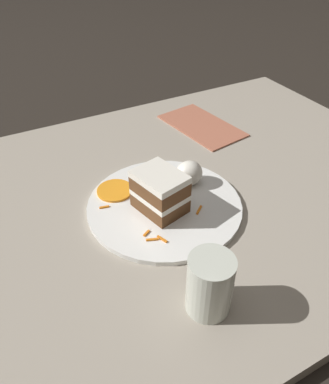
% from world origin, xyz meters
% --- Properties ---
extents(ground_plane, '(6.00, 6.00, 0.00)m').
position_xyz_m(ground_plane, '(0.00, 0.00, 0.00)').
color(ground_plane, black).
rests_on(ground_plane, ground).
extents(dining_table, '(1.36, 0.81, 0.03)m').
position_xyz_m(dining_table, '(0.00, 0.00, 0.01)').
color(dining_table, gray).
rests_on(dining_table, ground).
extents(plate, '(0.30, 0.30, 0.01)m').
position_xyz_m(plate, '(0.05, -0.03, 0.03)').
color(plate, white).
rests_on(plate, dining_table).
extents(cake_slice, '(0.09, 0.11, 0.08)m').
position_xyz_m(cake_slice, '(0.04, -0.04, 0.08)').
color(cake_slice, brown).
rests_on(cake_slice, plate).
extents(cream_dollop, '(0.06, 0.05, 0.05)m').
position_xyz_m(cream_dollop, '(0.13, 0.00, 0.07)').
color(cream_dollop, white).
rests_on(cream_dollop, plate).
extents(orange_garnish, '(0.07, 0.07, 0.00)m').
position_xyz_m(orange_garnish, '(-0.02, 0.05, 0.04)').
color(orange_garnish, orange).
rests_on(orange_garnish, plate).
extents(carrot_shreds_scatter, '(0.18, 0.19, 0.00)m').
position_xyz_m(carrot_shreds_scatter, '(0.03, -0.04, 0.04)').
color(carrot_shreds_scatter, orange).
rests_on(carrot_shreds_scatter, plate).
extents(drinking_glass, '(0.07, 0.07, 0.10)m').
position_xyz_m(drinking_glass, '(-0.00, -0.26, 0.07)').
color(drinking_glass, beige).
rests_on(drinking_glass, dining_table).
extents(menu_card, '(0.16, 0.24, 0.00)m').
position_xyz_m(menu_card, '(0.30, 0.21, 0.03)').
color(menu_card, '#B2664C').
rests_on(menu_card, dining_table).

